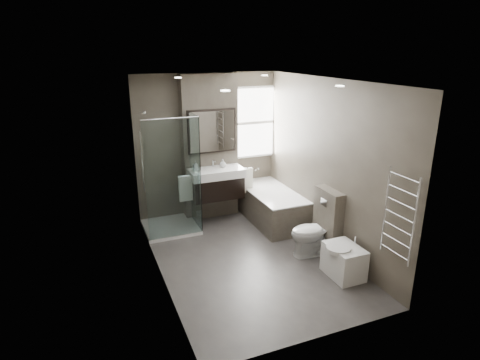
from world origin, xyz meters
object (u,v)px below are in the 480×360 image
vanity (216,183)px  bathtub (271,204)px  toilet (314,232)px  bidet (343,261)px

vanity → bathtub: bearing=-19.4°
vanity → toilet: vanity is taller
vanity → bidet: bearing=-66.9°
bathtub → bidet: (0.09, -2.05, -0.08)m
toilet → vanity: bearing=-145.8°
bathtub → bidet: size_ratio=2.81×
bidet → vanity: bearing=113.1°
vanity → toilet: size_ratio=1.28×
bathtub → toilet: (0.05, -1.37, 0.06)m
bathtub → toilet: toilet is taller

